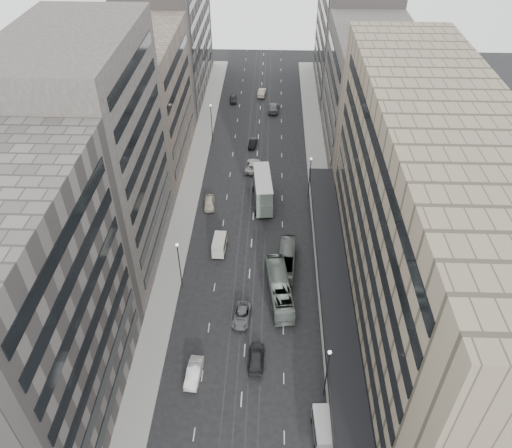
# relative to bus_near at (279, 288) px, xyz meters

# --- Properties ---
(ground) EXTENTS (220.00, 220.00, 0.00)m
(ground) POSITION_rel_bus_near_xyz_m (-4.39, -10.57, -1.65)
(ground) COLOR black
(ground) RESTS_ON ground
(sidewalk_right) EXTENTS (4.00, 125.00, 0.15)m
(sidewalk_right) POSITION_rel_bus_near_xyz_m (7.61, 26.93, -1.57)
(sidewalk_right) COLOR gray
(sidewalk_right) RESTS_ON ground
(sidewalk_left) EXTENTS (4.00, 125.00, 0.15)m
(sidewalk_left) POSITION_rel_bus_near_xyz_m (-16.39, 26.93, -1.57)
(sidewalk_left) COLOR gray
(sidewalk_left) RESTS_ON ground
(department_store) EXTENTS (19.20, 60.00, 30.00)m
(department_store) POSITION_rel_bus_near_xyz_m (17.07, -2.57, 13.30)
(department_store) COLOR gray
(department_store) RESTS_ON ground
(building_right_mid) EXTENTS (15.00, 28.00, 24.00)m
(building_right_mid) POSITION_rel_bus_near_xyz_m (17.11, 41.43, 10.35)
(building_right_mid) COLOR #443F3B
(building_right_mid) RESTS_ON ground
(building_right_far) EXTENTS (15.00, 32.00, 28.00)m
(building_right_far) POSITION_rel_bus_near_xyz_m (17.11, 71.43, 12.35)
(building_right_far) COLOR #67615D
(building_right_far) RESTS_ON ground
(building_left_a) EXTENTS (15.00, 28.00, 30.00)m
(building_left_a) POSITION_rel_bus_near_xyz_m (-25.89, -18.57, 13.35)
(building_left_a) COLOR #67615D
(building_left_a) RESTS_ON ground
(building_left_b) EXTENTS (15.00, 26.00, 34.00)m
(building_left_b) POSITION_rel_bus_near_xyz_m (-25.89, 8.43, 15.35)
(building_left_b) COLOR #443F3B
(building_left_b) RESTS_ON ground
(building_left_c) EXTENTS (15.00, 28.00, 25.00)m
(building_left_c) POSITION_rel_bus_near_xyz_m (-25.89, 35.43, 10.85)
(building_left_c) COLOR gray
(building_left_c) RESTS_ON ground
(building_left_d) EXTENTS (15.00, 38.00, 28.00)m
(building_left_d) POSITION_rel_bus_near_xyz_m (-25.89, 68.43, 12.35)
(building_left_d) COLOR #67615D
(building_left_d) RESTS_ON ground
(lamp_right_near) EXTENTS (0.44, 0.44, 8.32)m
(lamp_right_near) POSITION_rel_bus_near_xyz_m (5.31, -15.57, 3.56)
(lamp_right_near) COLOR #262628
(lamp_right_near) RESTS_ON ground
(lamp_right_far) EXTENTS (0.44, 0.44, 8.32)m
(lamp_right_far) POSITION_rel_bus_near_xyz_m (5.31, 24.43, 3.56)
(lamp_right_far) COLOR #262628
(lamp_right_far) RESTS_ON ground
(lamp_left_near) EXTENTS (0.44, 0.44, 8.32)m
(lamp_left_near) POSITION_rel_bus_near_xyz_m (-14.09, 1.43, 3.56)
(lamp_left_near) COLOR #262628
(lamp_left_near) RESTS_ON ground
(lamp_left_far) EXTENTS (0.44, 0.44, 8.32)m
(lamp_left_far) POSITION_rel_bus_near_xyz_m (-14.09, 44.43, 3.56)
(lamp_left_far) COLOR #262628
(lamp_left_far) RESTS_ON ground
(bus_near) EXTENTS (4.36, 12.10, 3.30)m
(bus_near) POSITION_rel_bus_near_xyz_m (0.00, 0.00, 0.00)
(bus_near) COLOR gray
(bus_near) RESTS_ON ground
(bus_far) EXTENTS (3.09, 10.13, 2.78)m
(bus_far) POSITION_rel_bus_near_xyz_m (1.15, 5.98, -0.26)
(bus_far) COLOR gray
(bus_far) RESTS_ON ground
(double_decker) EXTENTS (3.89, 10.26, 5.49)m
(double_decker) POSITION_rel_bus_near_xyz_m (-2.89, 22.38, 1.31)
(double_decker) COLOR gray
(double_decker) RESTS_ON ground
(vw_microbus) EXTENTS (2.45, 4.92, 2.59)m
(vw_microbus) POSITION_rel_bus_near_xyz_m (4.81, -20.70, -0.20)
(vw_microbus) COLOR #525759
(vw_microbus) RESTS_ON ground
(panel_van) EXTENTS (2.20, 4.21, 2.60)m
(panel_van) POSITION_rel_bus_near_xyz_m (-9.32, 9.24, -0.22)
(panel_van) COLOR beige
(panel_van) RESTS_ON ground
(sedan_1) EXTENTS (2.01, 4.82, 1.55)m
(sedan_1) POSITION_rel_bus_near_xyz_m (-10.33, -13.67, -0.87)
(sedan_1) COLOR silver
(sedan_1) RESTS_ON ground
(sedan_2) EXTENTS (2.73, 5.12, 1.37)m
(sedan_2) POSITION_rel_bus_near_xyz_m (-5.05, -4.33, -0.96)
(sedan_2) COLOR #5F5F61
(sedan_2) RESTS_ON ground
(sedan_3) EXTENTS (2.18, 5.04, 1.44)m
(sedan_3) POSITION_rel_bus_near_xyz_m (-2.84, -11.09, -0.93)
(sedan_3) COLOR black
(sedan_3) RESTS_ON ground
(sedan_4) EXTENTS (2.18, 4.59, 1.51)m
(sedan_4) POSITION_rel_bus_near_xyz_m (-12.26, 21.08, -0.89)
(sedan_4) COLOR beige
(sedan_4) RESTS_ON ground
(sedan_5) EXTENTS (1.94, 4.29, 1.37)m
(sedan_5) POSITION_rel_bus_near_xyz_m (-5.45, 42.42, -0.97)
(sedan_5) COLOR black
(sedan_5) RESTS_ON ground
(sedan_6) EXTENTS (3.05, 5.75, 1.54)m
(sedan_6) POSITION_rel_bus_near_xyz_m (-5.07, 33.54, -0.88)
(sedan_6) COLOR silver
(sedan_6) RESTS_ON ground
(sedan_7) EXTENTS (2.65, 5.87, 1.67)m
(sedan_7) POSITION_rel_bus_near_xyz_m (-1.25, 58.86, -0.81)
(sedan_7) COLOR slate
(sedan_7) RESTS_ON ground
(sedan_8) EXTENTS (1.92, 4.20, 1.40)m
(sedan_8) POSITION_rel_bus_near_xyz_m (-11.02, 63.60, -0.95)
(sedan_8) COLOR #242426
(sedan_8) RESTS_ON ground
(sedan_9) EXTENTS (2.17, 5.08, 1.63)m
(sedan_9) POSITION_rel_bus_near_xyz_m (-4.20, 67.30, -0.83)
(sedan_9) COLOR beige
(sedan_9) RESTS_ON ground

